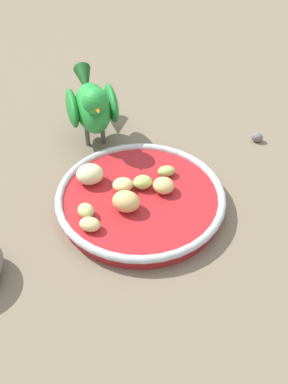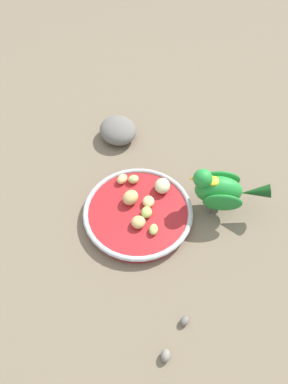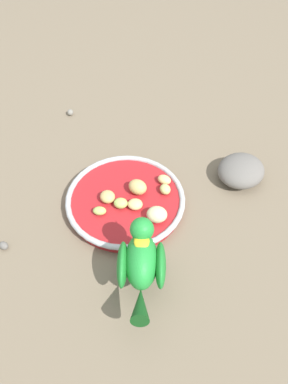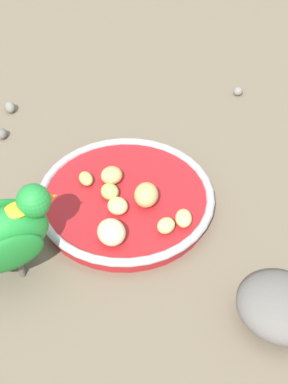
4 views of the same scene
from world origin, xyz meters
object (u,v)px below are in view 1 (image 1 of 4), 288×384
feeding_bowl (140,200)px  apple_piece_3 (166,171)px  apple_piece_1 (164,186)px  apple_piece_6 (90,174)px  parrot (92,105)px  apple_piece_0 (88,212)px  apple_piece_2 (143,182)px  apple_piece_4 (126,201)px  pebble_1 (257,137)px  apple_piece_5 (124,186)px  apple_piece_7 (90,224)px

feeding_bowl → apple_piece_3: bearing=94.3°
apple_piece_1 → apple_piece_6: 0.11m
parrot → apple_piece_3: bearing=32.3°
feeding_bowl → apple_piece_6: bearing=-161.6°
apple_piece_0 → apple_piece_1: size_ratio=0.80×
apple_piece_2 → apple_piece_4: bearing=-73.8°
parrot → feeding_bowl: bearing=12.1°
apple_piece_0 → pebble_1: 0.33m
feeding_bowl → apple_piece_5: 0.03m
apple_piece_3 → apple_piece_7: apple_piece_7 is taller
apple_piece_6 → apple_piece_7: (0.07, -0.06, -0.01)m
feeding_bowl → apple_piece_7: 0.09m
apple_piece_6 → pebble_1: apple_piece_6 is taller
apple_piece_2 → apple_piece_5: 0.03m
feeding_bowl → apple_piece_4: (0.00, -0.03, 0.02)m
feeding_bowl → apple_piece_5: apple_piece_5 is taller
apple_piece_4 → apple_piece_3: bearing=94.2°
feeding_bowl → pebble_1: (0.03, 0.24, -0.01)m
feeding_bowl → apple_piece_3: apple_piece_3 is taller
apple_piece_4 → apple_piece_2: bearing=106.2°
pebble_1 → apple_piece_5: bearing=-103.7°
feeding_bowl → apple_piece_4: bearing=-86.0°
apple_piece_0 → apple_piece_6: apple_piece_6 is taller
apple_piece_2 → pebble_1: 0.23m
feeding_bowl → apple_piece_1: (0.02, 0.03, 0.02)m
feeding_bowl → apple_piece_0: apple_piece_0 is taller
feeding_bowl → pebble_1: size_ratio=12.82×
apple_piece_3 → parrot: bearing=178.6°
apple_piece_4 → apple_piece_6: size_ratio=0.97×
apple_piece_6 → parrot: bearing=134.1°
parrot → pebble_1: (0.20, 0.18, -0.06)m
apple_piece_7 → parrot: 0.22m
feeding_bowl → apple_piece_7: (-0.01, -0.09, 0.02)m
apple_piece_1 → apple_piece_7: (-0.02, -0.12, -0.00)m
apple_piece_5 → apple_piece_7: 0.09m
apple_piece_2 → parrot: size_ratio=0.17×
parrot → pebble_1: bearing=76.1°
apple_piece_2 → apple_piece_5: bearing=-123.2°
feeding_bowl → parrot: 0.18m
apple_piece_4 → apple_piece_0: bearing=-120.5°
apple_piece_0 → pebble_1: bearing=79.6°
apple_piece_0 → apple_piece_3: size_ratio=0.95×
apple_piece_4 → parrot: size_ratio=0.24×
apple_piece_3 → parrot: 0.16m
apple_piece_1 → pebble_1: bearing=85.0°
apple_piece_5 → apple_piece_3: bearing=71.4°
apple_piece_3 → apple_piece_4: (0.01, -0.09, 0.01)m
apple_piece_0 → feeding_bowl: bearing=72.0°
apple_piece_7 → pebble_1: 0.34m
apple_piece_0 → parrot: 0.20m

